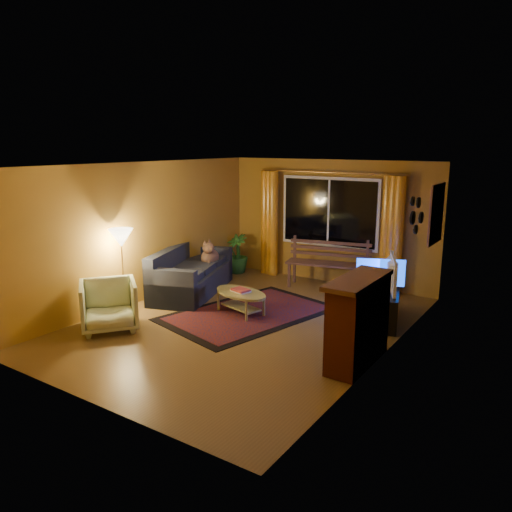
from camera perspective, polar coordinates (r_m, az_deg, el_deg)
The scene contains 22 objects.
floor at distance 8.05m, azimuth -1.19°, elevation -7.77°, with size 4.50×6.00×0.02m, color brown.
ceiling at distance 7.54m, azimuth -1.28°, elevation 10.45°, with size 4.50×6.00×0.02m, color white.
wall_back at distance 10.27m, azimuth 8.42°, elevation 3.88°, with size 4.50×0.02×2.50m, color #B5842D.
wall_left at distance 9.16m, azimuth -12.93°, elevation 2.61°, with size 0.02×6.00×2.50m, color #B5842D.
wall_right at distance 6.70m, azimuth 14.83°, elevation -1.18°, with size 0.02×6.00×2.50m, color #B5842D.
window at distance 10.19m, azimuth 8.30°, elevation 4.95°, with size 2.00×0.02×1.30m, color black.
curtain_rod at distance 10.07m, azimuth 8.34°, elevation 9.43°, with size 0.03×0.03×3.20m, color #BF8C3F.
curtain_left at distance 10.82m, azimuth 1.62°, elevation 3.77°, with size 0.36×0.36×2.24m, color orange.
curtain_right at distance 9.68m, azimuth 15.30°, elevation 2.24°, with size 0.36×0.36×2.24m, color orange.
bench at distance 9.99m, azimuth 8.16°, elevation -2.27°, with size 1.63×0.48×0.49m, color #503126.
potted_plant at distance 11.03m, azimuth -2.20°, elevation 0.29°, with size 0.48×0.48×0.86m, color #235B1E.
sofa at distance 9.60m, azimuth -7.33°, elevation -1.65°, with size 0.93×2.18×0.88m, color #232634.
dog at distance 9.88m, azimuth -5.29°, elevation 0.16°, with size 0.31×0.42×0.46m, color brown, non-canonical shape.
armchair at distance 8.00m, azimuth -16.49°, elevation -5.18°, with size 0.82×0.77×0.84m, color beige.
floor_lamp at distance 8.62m, azimuth -14.95°, elevation -1.75°, with size 0.24×0.24×1.44m, color #BF8C3F.
rug at distance 8.48m, azimuth -0.83°, elevation -6.56°, with size 1.78×2.81×0.02m, color #6E1802.
coffee_table at distance 8.43m, azimuth -1.75°, elevation -5.36°, with size 1.06×1.06×0.39m, color #928D4E.
tv_console at distance 8.31m, azimuth 14.49°, elevation -5.52°, with size 0.42×1.27×0.53m, color black.
television at distance 8.16m, azimuth 14.70°, elevation -1.92°, with size 0.95×0.12×0.55m, color black.
fireplace at distance 6.61m, azimuth 11.61°, elevation -7.55°, with size 0.40×1.20×1.10m, color maroon.
mirror_cluster at distance 7.84m, azimuth 17.84°, elevation 4.71°, with size 0.06×0.60×0.56m, color black, non-canonical shape.
painting at distance 8.96m, azimuth 19.90°, elevation 4.54°, with size 0.04×0.76×0.96m, color #DC4C2C.
Camera 1 is at (4.31, -6.18, 2.82)m, focal length 35.00 mm.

